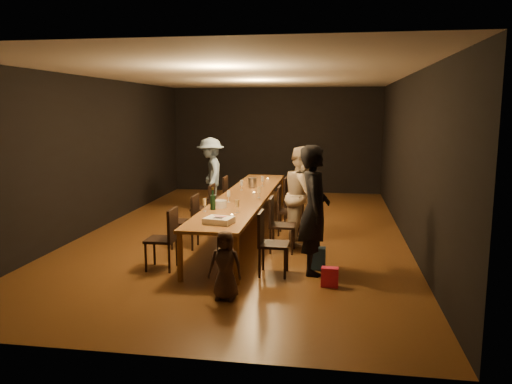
# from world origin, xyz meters

# --- Properties ---
(ground) EXTENTS (10.00, 10.00, 0.00)m
(ground) POSITION_xyz_m (0.00, 0.00, 0.00)
(ground) COLOR #412510
(ground) RESTS_ON ground
(room_shell) EXTENTS (6.04, 10.04, 3.02)m
(room_shell) POSITION_xyz_m (0.00, 0.00, 2.08)
(room_shell) COLOR black
(room_shell) RESTS_ON ground
(table) EXTENTS (0.90, 6.00, 0.75)m
(table) POSITION_xyz_m (0.00, 0.00, 0.70)
(table) COLOR brown
(table) RESTS_ON ground
(chair_right_0) EXTENTS (0.42, 0.42, 0.93)m
(chair_right_0) POSITION_xyz_m (0.85, -2.40, 0.47)
(chair_right_0) COLOR black
(chair_right_0) RESTS_ON ground
(chair_right_1) EXTENTS (0.42, 0.42, 0.93)m
(chair_right_1) POSITION_xyz_m (0.85, -1.20, 0.47)
(chair_right_1) COLOR black
(chair_right_1) RESTS_ON ground
(chair_right_2) EXTENTS (0.42, 0.42, 0.93)m
(chair_right_2) POSITION_xyz_m (0.85, 0.00, 0.47)
(chair_right_2) COLOR black
(chair_right_2) RESTS_ON ground
(chair_right_3) EXTENTS (0.42, 0.42, 0.93)m
(chair_right_3) POSITION_xyz_m (0.85, 1.20, 0.47)
(chair_right_3) COLOR black
(chair_right_3) RESTS_ON ground
(chair_left_0) EXTENTS (0.42, 0.42, 0.93)m
(chair_left_0) POSITION_xyz_m (-0.85, -2.40, 0.47)
(chair_left_0) COLOR black
(chair_left_0) RESTS_ON ground
(chair_left_1) EXTENTS (0.42, 0.42, 0.93)m
(chair_left_1) POSITION_xyz_m (-0.85, -1.20, 0.47)
(chair_left_1) COLOR black
(chair_left_1) RESTS_ON ground
(chair_left_2) EXTENTS (0.42, 0.42, 0.93)m
(chair_left_2) POSITION_xyz_m (-0.85, 0.00, 0.47)
(chair_left_2) COLOR black
(chair_left_2) RESTS_ON ground
(chair_left_3) EXTENTS (0.42, 0.42, 0.93)m
(chair_left_3) POSITION_xyz_m (-0.85, 1.20, 0.47)
(chair_left_3) COLOR black
(chair_left_3) RESTS_ON ground
(woman_birthday) EXTENTS (0.47, 0.70, 1.88)m
(woman_birthday) POSITION_xyz_m (1.41, -2.21, 0.94)
(woman_birthday) COLOR black
(woman_birthday) RESTS_ON ground
(woman_tan) EXTENTS (0.67, 0.85, 1.74)m
(woman_tan) POSITION_xyz_m (1.15, -0.60, 0.87)
(woman_tan) COLOR beige
(woman_tan) RESTS_ON ground
(man_blue) EXTENTS (0.96, 1.26, 1.72)m
(man_blue) POSITION_xyz_m (-1.22, 2.13, 0.86)
(man_blue) COLOR #7E9FC3
(man_blue) RESTS_ON ground
(child) EXTENTS (0.44, 0.29, 0.88)m
(child) POSITION_xyz_m (0.36, -3.43, 0.44)
(child) COLOR #3A2920
(child) RESTS_ON ground
(gift_bag_red) EXTENTS (0.24, 0.14, 0.27)m
(gift_bag_red) POSITION_xyz_m (1.66, -2.79, 0.13)
(gift_bag_red) COLOR #E1214C
(gift_bag_red) RESTS_ON ground
(gift_bag_blue) EXTENTS (0.27, 0.19, 0.33)m
(gift_bag_blue) POSITION_xyz_m (1.45, -2.04, 0.17)
(gift_bag_blue) COLOR #2559A3
(gift_bag_blue) RESTS_ON ground
(birthday_cake) EXTENTS (0.44, 0.38, 0.09)m
(birthday_cake) POSITION_xyz_m (0.06, -2.47, 0.79)
(birthday_cake) COLOR white
(birthday_cake) RESTS_ON table
(plate_stack) EXTENTS (0.23, 0.23, 0.12)m
(plate_stack) POSITION_xyz_m (-0.18, -1.33, 0.81)
(plate_stack) COLOR white
(plate_stack) RESTS_ON table
(champagne_bottle) EXTENTS (0.11, 0.11, 0.37)m
(champagne_bottle) POSITION_xyz_m (-0.27, -1.51, 0.94)
(champagne_bottle) COLOR black
(champagne_bottle) RESTS_ON table
(ice_bucket) EXTENTS (0.22, 0.22, 0.20)m
(ice_bucket) POSITION_xyz_m (-0.02, 0.95, 0.85)
(ice_bucket) COLOR #B4B4B9
(ice_bucket) RESTS_ON table
(wineglass_0) EXTENTS (0.06, 0.06, 0.21)m
(wineglass_0) POSITION_xyz_m (-0.37, -1.66, 0.85)
(wineglass_0) COLOR beige
(wineglass_0) RESTS_ON table
(wineglass_1) EXTENTS (0.06, 0.06, 0.21)m
(wineglass_1) POSITION_xyz_m (0.17, -1.69, 0.85)
(wineglass_1) COLOR beige
(wineglass_1) RESTS_ON table
(wineglass_2) EXTENTS (0.06, 0.06, 0.21)m
(wineglass_2) POSITION_xyz_m (-0.16, -0.81, 0.85)
(wineglass_2) COLOR silver
(wineglass_2) RESTS_ON table
(wineglass_3) EXTENTS (0.06, 0.06, 0.21)m
(wineglass_3) POSITION_xyz_m (0.31, -0.30, 0.85)
(wineglass_3) COLOR beige
(wineglass_3) RESTS_ON table
(wineglass_4) EXTENTS (0.06, 0.06, 0.21)m
(wineglass_4) POSITION_xyz_m (-0.17, 0.54, 0.85)
(wineglass_4) COLOR silver
(wineglass_4) RESTS_ON table
(wineglass_5) EXTENTS (0.06, 0.06, 0.21)m
(wineglass_5) POSITION_xyz_m (0.17, 1.16, 0.85)
(wineglass_5) COLOR silver
(wineglass_5) RESTS_ON table
(tealight_near) EXTENTS (0.05, 0.05, 0.03)m
(tealight_near) POSITION_xyz_m (0.15, -1.99, 0.77)
(tealight_near) COLOR #B2B7B2
(tealight_near) RESTS_ON table
(tealight_mid) EXTENTS (0.05, 0.05, 0.03)m
(tealight_mid) POSITION_xyz_m (0.15, 0.12, 0.77)
(tealight_mid) COLOR #B2B7B2
(tealight_mid) RESTS_ON table
(tealight_far) EXTENTS (0.05, 0.05, 0.03)m
(tealight_far) POSITION_xyz_m (0.15, 2.15, 0.77)
(tealight_far) COLOR #B2B7B2
(tealight_far) RESTS_ON table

